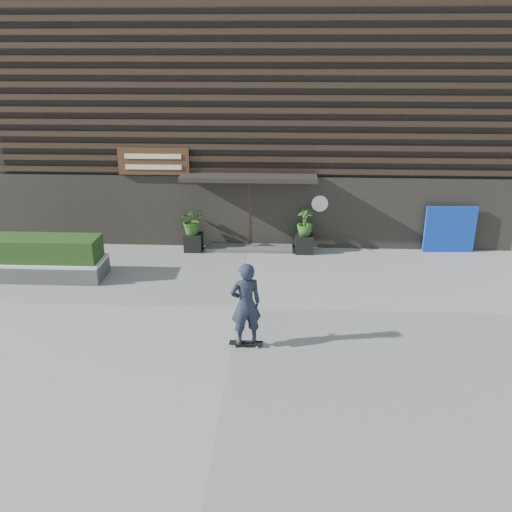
# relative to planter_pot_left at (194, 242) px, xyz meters

# --- Properties ---
(ground) EXTENTS (80.00, 80.00, 0.00)m
(ground) POSITION_rel_planter_pot_left_xyz_m (1.90, -4.40, -0.30)
(ground) COLOR gray
(ground) RESTS_ON ground
(entrance_step) EXTENTS (3.00, 0.80, 0.12)m
(entrance_step) POSITION_rel_planter_pot_left_xyz_m (1.90, 0.20, -0.24)
(entrance_step) COLOR #4D4D4B
(entrance_step) RESTS_ON ground
(planter_pot_left) EXTENTS (0.60, 0.60, 0.60)m
(planter_pot_left) POSITION_rel_planter_pot_left_xyz_m (0.00, 0.00, 0.00)
(planter_pot_left) COLOR black
(planter_pot_left) RESTS_ON ground
(bamboo_left) EXTENTS (0.86, 0.75, 0.96)m
(bamboo_left) POSITION_rel_planter_pot_left_xyz_m (0.00, 0.00, 0.78)
(bamboo_left) COLOR #2D591E
(bamboo_left) RESTS_ON planter_pot_left
(planter_pot_right) EXTENTS (0.60, 0.60, 0.60)m
(planter_pot_right) POSITION_rel_planter_pot_left_xyz_m (3.80, 0.00, 0.00)
(planter_pot_right) COLOR black
(planter_pot_right) RESTS_ON ground
(bamboo_right) EXTENTS (0.54, 0.54, 0.96)m
(bamboo_right) POSITION_rel_planter_pot_left_xyz_m (3.80, 0.00, 0.78)
(bamboo_right) COLOR #2D591E
(bamboo_right) RESTS_ON planter_pot_right
(raised_bed) EXTENTS (3.50, 1.20, 0.50)m
(raised_bed) POSITION_rel_planter_pot_left_xyz_m (-4.07, -2.58, -0.05)
(raised_bed) COLOR #454543
(raised_bed) RESTS_ON ground
(snow_layer) EXTENTS (3.50, 1.20, 0.08)m
(snow_layer) POSITION_rel_planter_pot_left_xyz_m (-4.07, -2.58, 0.24)
(snow_layer) COLOR silver
(snow_layer) RESTS_ON raised_bed
(hedge) EXTENTS (3.30, 1.00, 0.70)m
(hedge) POSITION_rel_planter_pot_left_xyz_m (-4.07, -2.58, 0.63)
(hedge) COLOR #1D3915
(hedge) RESTS_ON snow_layer
(blue_tarp) EXTENTS (1.71, 0.20, 1.60)m
(blue_tarp) POSITION_rel_planter_pot_left_xyz_m (8.71, 0.30, 0.50)
(blue_tarp) COLOR #0D33AE
(blue_tarp) RESTS_ON ground
(building) EXTENTS (18.00, 11.00, 8.00)m
(building) POSITION_rel_planter_pot_left_xyz_m (1.90, 5.56, 3.69)
(building) COLOR black
(building) RESTS_ON ground
(skateboarder) EXTENTS (0.84, 0.68, 2.08)m
(skateboarder) POSITION_rel_planter_pot_left_xyz_m (2.24, -6.39, 0.78)
(skateboarder) COLOR black
(skateboarder) RESTS_ON ground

